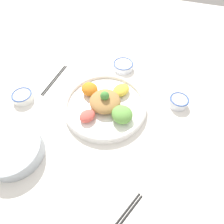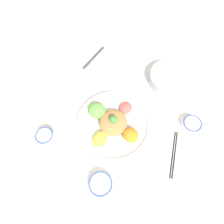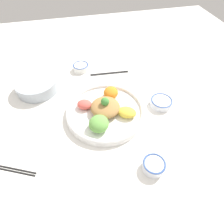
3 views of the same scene
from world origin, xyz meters
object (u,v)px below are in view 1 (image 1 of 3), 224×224
salad_platter (106,104)px  serving_spoon_main (172,129)px  side_serving_bowl (13,150)px  serving_spoon_extra (169,64)px  sauce_bowl_dark (23,96)px  chopsticks_pair_far (54,79)px  rice_bowl_blue (179,101)px  sauce_bowl_red (123,65)px  chopsticks_pair_near (121,220)px

salad_platter → serving_spoon_main: size_ratio=3.08×
side_serving_bowl → serving_spoon_extra: bearing=-124.5°
sauce_bowl_dark → chopsticks_pair_far: sauce_bowl_dark is taller
sauce_bowl_dark → side_serving_bowl: bearing=117.4°
rice_bowl_blue → side_serving_bowl: side_serving_bowl is taller
sauce_bowl_dark → side_serving_bowl: size_ratio=0.42×
sauce_bowl_red → chopsticks_pair_far: bearing=32.0°
salad_platter → chopsticks_pair_far: bearing=-15.9°
side_serving_bowl → salad_platter: bearing=-128.8°
chopsticks_pair_near → chopsticks_pair_far: 0.71m
serving_spoon_main → side_serving_bowl: bearing=92.3°
salad_platter → chopsticks_pair_far: 0.32m
chopsticks_pair_far → serving_spoon_main: size_ratio=1.88×
chopsticks_pair_near → salad_platter: bearing=-130.2°
sauce_bowl_red → sauce_bowl_dark: 0.52m
side_serving_bowl → chopsticks_pair_far: size_ratio=0.96×
sauce_bowl_red → chopsticks_pair_far: size_ratio=0.46×
sauce_bowl_red → rice_bowl_blue: (-0.31, 0.16, 0.00)m
side_serving_bowl → chopsticks_pair_near: size_ratio=1.14×
chopsticks_pair_far → sauce_bowl_red: bearing=-54.3°
chopsticks_pair_near → sauce_bowl_dark: bearing=-95.9°
sauce_bowl_dark → chopsticks_pair_far: (-0.07, -0.16, -0.02)m
rice_bowl_blue → chopsticks_pair_near: bearing=77.7°
sauce_bowl_red → side_serving_bowl: bearing=66.8°
salad_platter → rice_bowl_blue: bearing=-158.6°
serving_spoon_extra → chopsticks_pair_near: bearing=-57.4°
chopsticks_pair_near → serving_spoon_main: bearing=-171.6°
chopsticks_pair_far → serving_spoon_extra: chopsticks_pair_far is taller
rice_bowl_blue → serving_spoon_extra: rice_bowl_blue is taller
side_serving_bowl → sauce_bowl_dark: bearing=-62.6°
sauce_bowl_dark → chopsticks_pair_near: bearing=149.8°
sauce_bowl_dark → serving_spoon_main: sauce_bowl_dark is taller
sauce_bowl_dark → serving_spoon_main: size_ratio=0.76×
sauce_bowl_dark → chopsticks_pair_near: sauce_bowl_dark is taller
chopsticks_pair_far → serving_spoon_extra: bearing=-57.0°
sauce_bowl_dark → chopsticks_pair_far: size_ratio=0.41×
salad_platter → rice_bowl_blue: (-0.31, -0.12, -0.00)m
salad_platter → chopsticks_pair_near: (-0.19, 0.41, -0.02)m
salad_platter → rice_bowl_blue: size_ratio=4.32×
chopsticks_pair_far → salad_platter: bearing=-102.1°
chopsticks_pair_far → chopsticks_pair_near: bearing=-130.8°
salad_platter → sauce_bowl_dark: bearing=10.6°
rice_bowl_blue → chopsticks_pair_far: 0.62m
sauce_bowl_dark → chopsticks_pair_near: size_ratio=0.48×
serving_spoon_extra → salad_platter: bearing=-85.3°
sauce_bowl_red → chopsticks_pair_far: (0.31, 0.19, -0.02)m
rice_bowl_blue → side_serving_bowl: 0.72m
sauce_bowl_red → serving_spoon_extra: (-0.23, -0.11, -0.02)m
sauce_bowl_dark → side_serving_bowl: side_serving_bowl is taller
sauce_bowl_red → side_serving_bowl: (0.26, 0.60, 0.02)m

